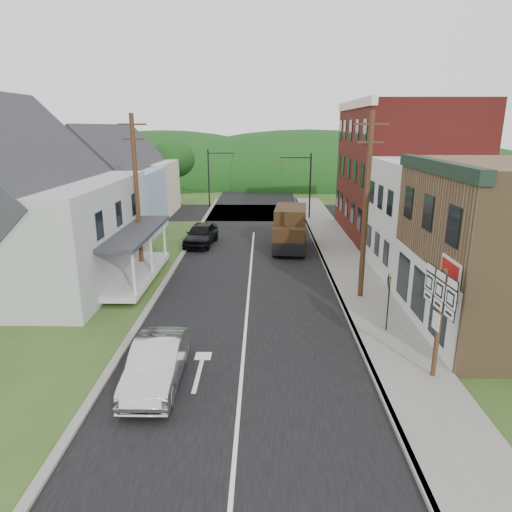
{
  "coord_description": "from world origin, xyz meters",
  "views": [
    {
      "loc": [
        0.7,
        -17.94,
        8.31
      ],
      "look_at": [
        0.39,
        3.45,
        2.2
      ],
      "focal_mm": 32.0,
      "sensor_mm": 36.0,
      "label": 1
    }
  ],
  "objects_px": {
    "delivery_van": "(290,229)",
    "route_sign_cluster": "(439,308)",
    "dark_sedan": "(201,234)",
    "warning_sign": "(388,294)",
    "silver_sedan": "(157,364)"
  },
  "relations": [
    {
      "from": "delivery_van",
      "to": "warning_sign",
      "type": "distance_m",
      "value": 13.74
    },
    {
      "from": "warning_sign",
      "to": "delivery_van",
      "type": "bearing_deg",
      "value": 110.24
    },
    {
      "from": "silver_sedan",
      "to": "delivery_van",
      "type": "bearing_deg",
      "value": 72.31
    },
    {
      "from": "warning_sign",
      "to": "silver_sedan",
      "type": "bearing_deg",
      "value": -148.43
    },
    {
      "from": "silver_sedan",
      "to": "dark_sedan",
      "type": "xyz_separation_m",
      "value": [
        -0.95,
        18.48,
        0.05
      ]
    },
    {
      "from": "delivery_van",
      "to": "silver_sedan",
      "type": "bearing_deg",
      "value": -101.8
    },
    {
      "from": "route_sign_cluster",
      "to": "silver_sedan",
      "type": "bearing_deg",
      "value": 177.99
    },
    {
      "from": "dark_sedan",
      "to": "delivery_van",
      "type": "relative_size",
      "value": 0.86
    },
    {
      "from": "dark_sedan",
      "to": "warning_sign",
      "type": "relative_size",
      "value": 1.87
    },
    {
      "from": "dark_sedan",
      "to": "route_sign_cluster",
      "type": "xyz_separation_m",
      "value": [
        10.18,
        -18.09,
        1.82
      ]
    },
    {
      "from": "warning_sign",
      "to": "dark_sedan",
      "type": "bearing_deg",
      "value": 130.09
    },
    {
      "from": "dark_sedan",
      "to": "delivery_van",
      "type": "bearing_deg",
      "value": -3.86
    },
    {
      "from": "silver_sedan",
      "to": "route_sign_cluster",
      "type": "height_order",
      "value": "route_sign_cluster"
    },
    {
      "from": "delivery_van",
      "to": "route_sign_cluster",
      "type": "distance_m",
      "value": 17.42
    },
    {
      "from": "dark_sedan",
      "to": "delivery_van",
      "type": "distance_m",
      "value": 6.47
    }
  ]
}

